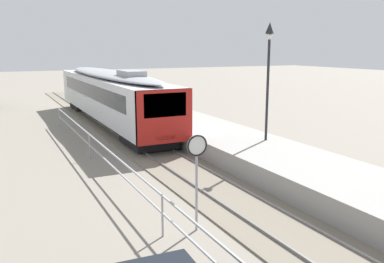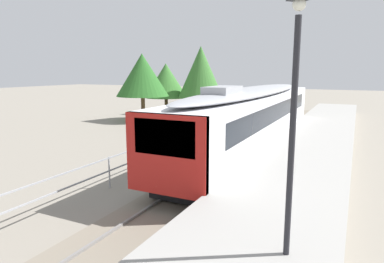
{
  "view_description": "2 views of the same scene",
  "coord_description": "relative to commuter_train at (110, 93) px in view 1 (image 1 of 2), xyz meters",
  "views": [
    {
      "loc": [
        -7.22,
        2.24,
        5.12
      ],
      "look_at": [
        0.4,
        17.66,
        1.6
      ],
      "focal_mm": 38.19,
      "sensor_mm": 36.0,
      "label": 1
    },
    {
      "loc": [
        5.18,
        10.95,
        4.52
      ],
      "look_at": [
        -1.0,
        23.66,
        2.0
      ],
      "focal_mm": 31.75,
      "sensor_mm": 36.0,
      "label": 2
    }
  ],
  "objects": [
    {
      "name": "carpark_fence",
      "position": [
        -3.3,
        -17.44,
        -1.24
      ],
      "size": [
        0.06,
        36.06,
        1.25
      ],
      "color": "#9EA0A5",
      "rests_on": "ground"
    },
    {
      "name": "track_rails",
      "position": [
        0.0,
        -7.44,
        -2.11
      ],
      "size": [
        3.2,
        60.0,
        0.14
      ],
      "color": "slate",
      "rests_on": "ground"
    },
    {
      "name": "station_platform",
      "position": [
        3.25,
        -7.44,
        -1.7
      ],
      "size": [
        3.9,
        60.0,
        0.9
      ],
      "primitive_type": "cube",
      "color": "#999691",
      "rests_on": "ground"
    },
    {
      "name": "commuter_train",
      "position": [
        0.0,
        0.0,
        0.0
      ],
      "size": [
        2.82,
        19.8,
        3.74
      ],
      "color": "silver",
      "rests_on": "track_rails"
    },
    {
      "name": "speed_limit_sign",
      "position": [
        -2.28,
        -17.51,
        -0.02
      ],
      "size": [
        0.61,
        0.1,
        2.81
      ],
      "color": "#9EA0A5",
      "rests_on": "ground"
    },
    {
      "name": "ground_plane",
      "position": [
        -3.0,
        -7.44,
        -2.15
      ],
      "size": [
        160.0,
        160.0,
        0.0
      ],
      "primitive_type": "plane",
      "color": "gray"
    },
    {
      "name": "platform_lamp_mid_platform",
      "position": [
        4.14,
        -12.02,
        2.48
      ],
      "size": [
        0.34,
        0.34,
        5.35
      ],
      "color": "#232328",
      "rests_on": "station_platform"
    }
  ]
}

